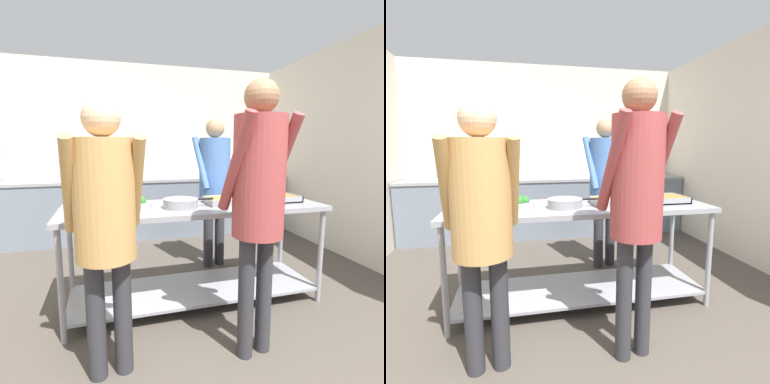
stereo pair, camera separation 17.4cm
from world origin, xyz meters
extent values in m
cube|color=beige|center=(0.00, 4.23, 1.32)|extent=(4.39, 0.06, 2.65)
cube|color=beige|center=(2.16, 2.12, 1.32)|extent=(0.06, 4.35, 2.65)
cube|color=slate|center=(0.00, 3.86, 0.43)|extent=(4.23, 0.62, 0.86)
cube|color=gray|center=(0.00, 3.86, 0.88)|extent=(4.23, 0.65, 0.04)
cube|color=black|center=(0.14, 3.86, 0.88)|extent=(0.55, 0.45, 0.02)
cube|color=gray|center=(0.02, 1.70, 0.86)|extent=(2.21, 0.72, 0.04)
cube|color=gray|center=(0.02, 1.70, 0.12)|extent=(2.13, 0.64, 0.02)
cylinder|color=gray|center=(-1.03, 1.39, 0.42)|extent=(0.04, 0.04, 0.84)
cylinder|color=gray|center=(1.08, 1.39, 0.42)|extent=(0.04, 0.04, 0.84)
cylinder|color=gray|center=(-1.03, 2.01, 0.42)|extent=(0.04, 0.04, 0.84)
cylinder|color=gray|center=(1.08, 2.01, 0.42)|extent=(0.04, 0.04, 0.84)
cylinder|color=white|center=(-0.81, 1.73, 0.88)|extent=(0.28, 0.28, 0.01)
cylinder|color=white|center=(-0.81, 1.73, 0.89)|extent=(0.27, 0.27, 0.01)
cylinder|color=white|center=(-0.81, 1.73, 0.91)|extent=(0.27, 0.27, 0.01)
cylinder|color=white|center=(-0.81, 1.73, 0.92)|extent=(0.27, 0.27, 0.01)
cylinder|color=#B2B2B7|center=(-0.50, 1.56, 0.91)|extent=(0.26, 0.26, 0.07)
sphere|color=#2D702D|center=(-0.45, 1.55, 0.96)|extent=(0.07, 0.07, 0.07)
sphere|color=#2D702D|center=(-0.50, 1.59, 0.96)|extent=(0.07, 0.07, 0.07)
sphere|color=#2D702D|center=(-0.55, 1.58, 0.96)|extent=(0.07, 0.07, 0.07)
sphere|color=#2D702D|center=(-0.54, 1.54, 0.96)|extent=(0.07, 0.07, 0.07)
sphere|color=#2D702D|center=(-0.50, 1.52, 0.96)|extent=(0.08, 0.08, 0.08)
cylinder|color=gray|center=(-0.12, 1.63, 0.91)|extent=(0.29, 0.29, 0.08)
cylinder|color=brown|center=(-0.12, 1.63, 0.94)|extent=(0.25, 0.25, 0.01)
cylinder|color=black|center=(0.09, 1.63, 0.94)|extent=(0.14, 0.02, 0.02)
cube|color=gray|center=(0.31, 1.70, 0.88)|extent=(0.36, 0.28, 0.01)
cube|color=gold|center=(0.31, 1.70, 0.91)|extent=(0.34, 0.26, 0.04)
cube|color=gray|center=(0.31, 1.56, 0.90)|extent=(0.36, 0.01, 0.05)
cube|color=gray|center=(0.31, 1.84, 0.90)|extent=(0.36, 0.01, 0.05)
cube|color=gray|center=(0.13, 1.70, 0.90)|extent=(0.01, 0.28, 0.05)
cube|color=gray|center=(0.48, 1.70, 0.90)|extent=(0.01, 0.28, 0.05)
cube|color=gray|center=(0.75, 1.71, 0.88)|extent=(0.47, 0.32, 0.01)
cube|color=#9E6B33|center=(0.75, 1.71, 0.91)|extent=(0.44, 0.30, 0.04)
cube|color=gray|center=(0.75, 1.55, 0.90)|extent=(0.47, 0.01, 0.05)
cube|color=gray|center=(0.75, 1.86, 0.90)|extent=(0.47, 0.01, 0.05)
cube|color=gray|center=(0.53, 1.71, 0.90)|extent=(0.01, 0.32, 0.05)
cube|color=gray|center=(0.98, 1.71, 0.90)|extent=(0.01, 0.32, 0.05)
cylinder|color=#2D2D33|center=(-0.79, 1.00, 0.37)|extent=(0.11, 0.11, 0.74)
cylinder|color=#2D2D33|center=(-0.64, 1.01, 0.37)|extent=(0.11, 0.11, 0.74)
cylinder|color=tan|center=(-0.90, 0.99, 1.16)|extent=(0.10, 0.31, 0.56)
cylinder|color=tan|center=(-0.53, 1.02, 1.16)|extent=(0.10, 0.31, 0.56)
cylinder|color=tan|center=(-0.72, 1.01, 1.08)|extent=(0.34, 0.34, 0.68)
sphere|color=tan|center=(-0.72, 1.01, 1.53)|extent=(0.21, 0.21, 0.21)
cylinder|color=#2D2D33|center=(0.13, 0.93, 0.41)|extent=(0.10, 0.10, 0.81)
cylinder|color=#2D2D33|center=(0.28, 0.95, 0.41)|extent=(0.10, 0.10, 0.81)
cylinder|color=#993D3D|center=(0.04, 0.91, 1.28)|extent=(0.13, 0.34, 0.61)
cylinder|color=#993D3D|center=(0.37, 0.97, 1.28)|extent=(0.13, 0.34, 0.61)
cylinder|color=#993D3D|center=(0.20, 0.94, 1.19)|extent=(0.32, 0.32, 0.75)
sphere|color=#8C6647|center=(0.20, 0.94, 1.67)|extent=(0.21, 0.21, 0.21)
cylinder|color=#2D2D33|center=(0.54, 2.46, 0.38)|extent=(0.11, 0.11, 0.76)
cylinder|color=#2D2D33|center=(0.39, 2.42, 0.38)|extent=(0.11, 0.11, 0.76)
cylinder|color=#4770B2|center=(0.65, 2.48, 1.20)|extent=(0.14, 0.32, 0.57)
cylinder|color=#4770B2|center=(0.29, 2.40, 1.20)|extent=(0.14, 0.32, 0.57)
cylinder|color=#4770B2|center=(0.47, 2.44, 1.12)|extent=(0.35, 0.35, 0.70)
sphere|color=tan|center=(0.47, 2.44, 1.57)|extent=(0.21, 0.21, 0.21)
cylinder|color=silver|center=(0.91, 3.83, 0.98)|extent=(0.06, 0.06, 0.17)
cone|color=silver|center=(0.91, 3.83, 1.10)|extent=(0.05, 0.05, 0.07)
cylinder|color=black|center=(0.91, 3.83, 1.14)|extent=(0.03, 0.03, 0.02)
camera|label=1|loc=(-0.70, -0.71, 1.37)|focal=28.00mm
camera|label=2|loc=(-0.53, -0.75, 1.37)|focal=28.00mm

